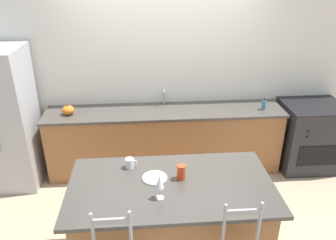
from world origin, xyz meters
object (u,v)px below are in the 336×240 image
(dinner_plate, at_px, (155,178))
(coffee_mug, at_px, (130,163))
(refrigerator, at_px, (2,119))
(soap_bottle, at_px, (264,105))
(wine_glass, at_px, (160,182))
(pumpkin_decoration, at_px, (68,110))
(tumbler_cup, at_px, (181,172))
(oven_range, at_px, (309,135))

(dinner_plate, bearing_deg, coffee_mug, 139.29)
(refrigerator, distance_m, soap_bottle, 3.32)
(refrigerator, distance_m, dinner_plate, 2.35)
(wine_glass, xyz_separation_m, pumpkin_decoration, (-1.06, 1.79, -0.14))
(tumbler_cup, relative_size, soap_bottle, 0.87)
(dinner_plate, distance_m, soap_bottle, 2.10)
(oven_range, height_order, tumbler_cup, tumbler_cup)
(tumbler_cup, bearing_deg, dinner_plate, 175.27)
(oven_range, bearing_deg, tumbler_cup, -142.30)
(tumbler_cup, height_order, pumpkin_decoration, tumbler_cup)
(tumbler_cup, distance_m, soap_bottle, 1.96)
(oven_range, height_order, coffee_mug, coffee_mug)
(wine_glass, relative_size, tumbler_cup, 1.61)
(coffee_mug, bearing_deg, wine_glass, -61.23)
(wine_glass, height_order, tumbler_cup, wine_glass)
(oven_range, relative_size, soap_bottle, 5.99)
(dinner_plate, bearing_deg, refrigerator, 141.14)
(refrigerator, relative_size, oven_range, 1.91)
(tumbler_cup, xyz_separation_m, soap_bottle, (1.26, 1.51, -0.05))
(coffee_mug, bearing_deg, dinner_plate, -40.71)
(oven_range, height_order, dinner_plate, dinner_plate)
(refrigerator, xyz_separation_m, oven_range, (4.03, 0.03, -0.42))
(oven_range, height_order, pumpkin_decoration, pumpkin_decoration)
(refrigerator, bearing_deg, soap_bottle, 0.18)
(oven_range, xyz_separation_m, tumbler_cup, (-1.97, -1.52, 0.55))
(oven_range, bearing_deg, dinner_plate, -145.60)
(refrigerator, height_order, tumbler_cup, refrigerator)
(oven_range, xyz_separation_m, coffee_mug, (-2.42, -1.32, 0.53))
(coffee_mug, height_order, soap_bottle, soap_bottle)
(tumbler_cup, bearing_deg, pumpkin_decoration, 129.12)
(refrigerator, height_order, dinner_plate, refrigerator)
(oven_range, xyz_separation_m, dinner_plate, (-2.20, -1.51, 0.49))
(pumpkin_decoration, bearing_deg, soap_bottle, -0.94)
(oven_range, relative_size, wine_glass, 4.29)
(soap_bottle, bearing_deg, dinner_plate, -135.01)
(oven_range, relative_size, pumpkin_decoration, 6.10)
(oven_range, bearing_deg, pumpkin_decoration, 179.61)
(dinner_plate, bearing_deg, tumbler_cup, -4.73)
(pumpkin_decoration, relative_size, soap_bottle, 0.98)
(refrigerator, xyz_separation_m, dinner_plate, (1.83, -1.48, 0.07))
(pumpkin_decoration, bearing_deg, tumbler_cup, -50.88)
(refrigerator, bearing_deg, coffee_mug, -38.60)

